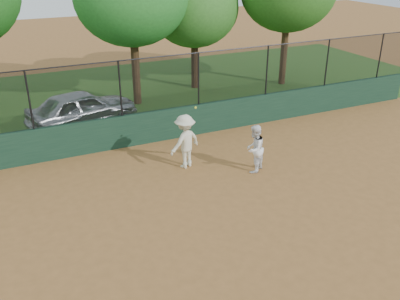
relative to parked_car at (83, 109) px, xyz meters
name	(u,v)px	position (x,y,z in m)	size (l,w,h in m)	color
ground	(208,229)	(1.42, -8.68, -0.75)	(80.00, 80.00, 0.00)	#976130
back_wall	(137,129)	(1.42, -2.68, -0.15)	(26.00, 0.20, 1.20)	#1B3D29
grass_strip	(100,98)	(1.42, 3.32, -0.75)	(36.00, 12.00, 0.01)	#234916
parked_car	(83,109)	(0.00, 0.00, 0.00)	(1.77, 4.41, 1.50)	#A3A8AC
player_second	(254,149)	(4.21, -6.33, 0.05)	(0.78, 0.60, 1.60)	white
player_main	(185,141)	(2.32, -5.09, 0.16)	(1.34, 1.05, 2.18)	beige
fence_assembly	(133,86)	(1.39, -2.68, 1.48)	(26.00, 0.06, 2.00)	black
tree_3	(194,8)	(6.33, 3.06, 3.20)	(4.37, 3.97, 5.85)	#382312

